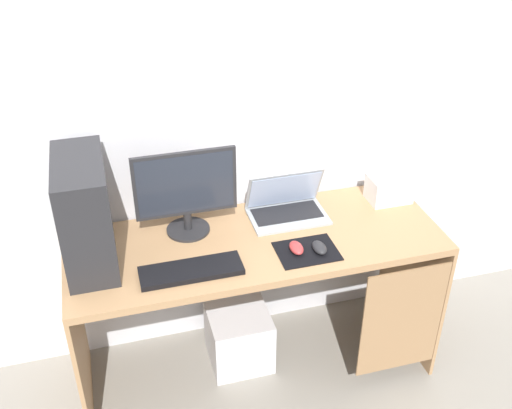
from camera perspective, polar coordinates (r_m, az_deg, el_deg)
The scene contains 12 objects.
ground_plane at distance 3.18m, azimuth 0.00°, elevation -14.76°, with size 8.00×8.00×0.00m, color gray.
wall_back at distance 2.71m, azimuth -1.95°, elevation 9.96°, with size 4.00×0.05×2.60m.
desk at distance 2.75m, azimuth 0.49°, elevation -5.84°, with size 1.66×0.61×0.78m.
pc_tower at distance 2.51m, azimuth -15.79°, elevation -0.76°, with size 0.20×0.44×0.46m, color #232326.
monitor at distance 2.62m, azimuth -6.63°, elevation 1.20°, with size 0.45×0.19×0.40m.
laptop at distance 2.81m, azimuth 2.89°, elevation -0.18°, with size 0.36×0.23×0.22m.
projector at distance 2.98m, azimuth 12.44°, elevation 1.50°, with size 0.20×0.14×0.13m, color white.
keyboard at distance 2.49m, azimuth -6.13°, elevation -6.21°, with size 0.42×0.14×0.02m, color black.
mousepad at distance 2.60m, azimuth 4.82°, elevation -4.40°, with size 0.26×0.20×0.01m, color black.
mouse_left at distance 2.58m, azimuth 3.82°, elevation -4.09°, with size 0.06×0.10×0.03m, color #B23333.
mouse_right at distance 2.59m, azimuth 5.99°, elevation -4.06°, with size 0.06×0.10×0.03m, color #232326.
subwoofer at distance 3.10m, azimuth -1.61°, elevation -12.36°, with size 0.30×0.30×0.30m, color silver.
Camera 1 is at (-0.59, -2.10, 2.32)m, focal length 42.45 mm.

